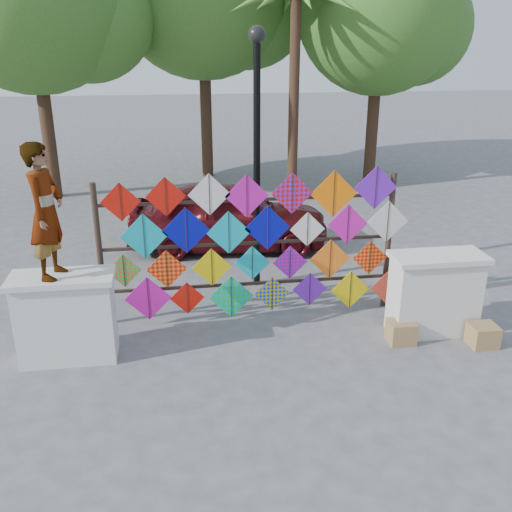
% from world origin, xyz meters
% --- Properties ---
extents(ground, '(80.00, 80.00, 0.00)m').
position_xyz_m(ground, '(0.00, 0.00, 0.00)').
color(ground, gray).
rests_on(ground, ground).
extents(parapet_left, '(1.40, 0.65, 1.28)m').
position_xyz_m(parapet_left, '(-2.70, -0.20, 0.65)').
color(parapet_left, white).
rests_on(parapet_left, ground).
extents(parapet_right, '(1.40, 0.65, 1.28)m').
position_xyz_m(parapet_right, '(2.70, -0.20, 0.65)').
color(parapet_right, white).
rests_on(parapet_right, ground).
extents(kite_rack, '(4.95, 0.24, 2.43)m').
position_xyz_m(kite_rack, '(0.10, 0.73, 1.24)').
color(kite_rack, '#2F211A').
rests_on(kite_rack, ground).
extents(tree_east, '(5.40, 4.80, 7.42)m').
position_xyz_m(tree_east, '(5.09, 9.53, 4.99)').
color(tree_east, '#47291E').
rests_on(tree_east, ground).
extents(palm_tree, '(3.62, 3.62, 5.83)m').
position_xyz_m(palm_tree, '(2.20, 8.00, 4.95)').
color(palm_tree, '#47291E').
rests_on(palm_tree, ground).
extents(vendor_woman, '(0.57, 0.74, 1.80)m').
position_xyz_m(vendor_woman, '(-2.78, -0.20, 2.18)').
color(vendor_woman, '#99999E').
rests_on(vendor_woman, parapet_left).
extents(sedan, '(4.37, 2.09, 1.44)m').
position_xyz_m(sedan, '(-0.02, 4.03, 0.72)').
color(sedan, '#530E13').
rests_on(sedan, ground).
extents(lamppost, '(0.28, 0.28, 4.46)m').
position_xyz_m(lamppost, '(0.30, 2.00, 2.69)').
color(lamppost, black).
rests_on(lamppost, ground).
extents(cardboard_box_near, '(0.39, 0.34, 0.34)m').
position_xyz_m(cardboard_box_near, '(2.11, -0.45, 0.17)').
color(cardboard_box_near, '#A4734F').
rests_on(cardboard_box_near, ground).
extents(cardboard_box_far, '(0.39, 0.36, 0.33)m').
position_xyz_m(cardboard_box_far, '(3.28, -0.71, 0.16)').
color(cardboard_box_far, '#A4734F').
rests_on(cardboard_box_far, ground).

